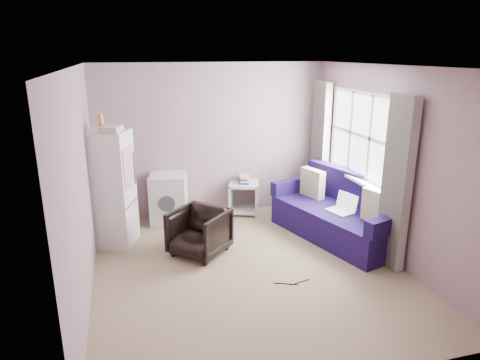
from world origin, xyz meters
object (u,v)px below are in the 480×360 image
Objects in this scene: armchair at (199,230)px; washing_machine at (169,197)px; sofa at (341,214)px; fridge at (111,188)px; side_table at (244,195)px.

washing_machine is at bearing 146.48° from armchair.
sofa reaches higher than armchair.
fridge is at bearing -131.12° from washing_machine.
fridge is (-1.12, 0.67, 0.48)m from armchair.
armchair reaches higher than side_table.
sofa is at bearing 45.52° from armchair.
sofa is (2.14, 0.02, -0.01)m from armchair.
fridge is 1.13m from washing_machine.
side_table is (1.27, 0.06, -0.10)m from washing_machine.
fridge is at bearing 151.56° from sofa.
side_table is (1.01, 1.34, -0.04)m from armchair.
washing_machine is 1.28m from side_table.
washing_machine is at bearing 54.83° from fridge.
armchair is 0.31× the size of sofa.
fridge is 0.82× the size of sofa.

